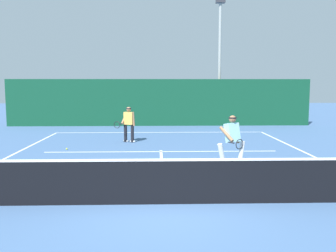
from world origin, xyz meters
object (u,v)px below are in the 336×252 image
at_px(tennis_ball, 127,161).
at_px(player_far, 129,123).
at_px(tennis_ball_extra, 67,149).
at_px(player_near, 232,140).
at_px(light_pole, 220,48).

bearing_deg(tennis_ball, player_far, 93.59).
bearing_deg(player_far, tennis_ball_extra, 58.75).
height_order(player_near, light_pole, light_pole).
relative_size(player_far, light_pole, 0.20).
distance_m(player_near, light_pole, 13.12).
bearing_deg(player_near, player_far, -88.64).
bearing_deg(light_pole, tennis_ball_extra, -129.22).
xyz_separation_m(player_near, tennis_ball, (-3.21, 0.97, -0.85)).
distance_m(player_far, tennis_ball, 4.27).
height_order(player_near, tennis_ball, player_near).
xyz_separation_m(tennis_ball_extra, light_pole, (7.40, 9.06, 4.71)).
bearing_deg(tennis_ball, light_pole, 66.94).
height_order(player_far, tennis_ball_extra, player_far).
bearing_deg(player_far, tennis_ball, 113.78).
relative_size(player_far, tennis_ball_extra, 23.34).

